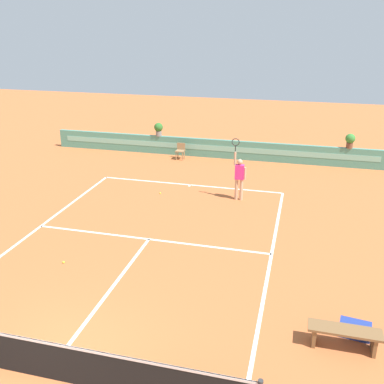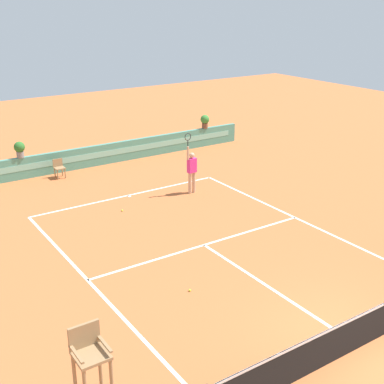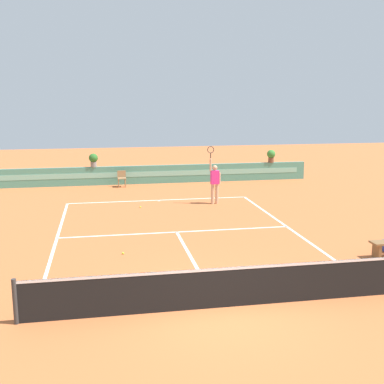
% 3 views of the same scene
% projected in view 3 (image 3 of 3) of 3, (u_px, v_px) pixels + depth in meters
% --- Properties ---
extents(ground_plane, '(60.00, 60.00, 0.00)m').
position_uv_depth(ground_plane, '(178.00, 235.00, 16.92)').
color(ground_plane, '#BC6033').
extents(court_lines, '(8.32, 11.94, 0.01)m').
position_uv_depth(court_lines, '(175.00, 230.00, 17.61)').
color(court_lines, white).
rests_on(court_lines, ground).
extents(net, '(8.92, 0.10, 1.00)m').
position_uv_depth(net, '(219.00, 286.00, 11.03)').
color(net, '#333333').
rests_on(net, ground).
extents(back_wall_barrier, '(18.00, 0.21, 1.00)m').
position_uv_depth(back_wall_barrier, '(149.00, 175.00, 26.84)').
color(back_wall_barrier, '#4C8E7A').
rests_on(back_wall_barrier, ground).
extents(ball_kid_chair, '(0.44, 0.44, 0.85)m').
position_uv_depth(ball_kid_chair, '(122.00, 178.00, 25.87)').
color(ball_kid_chair, '#99754C').
rests_on(ball_kid_chair, ground).
extents(tennis_player, '(0.62, 0.24, 2.58)m').
position_uv_depth(tennis_player, '(215.00, 181.00, 21.68)').
color(tennis_player, tan).
rests_on(tennis_player, ground).
extents(tennis_ball_near_baseline, '(0.07, 0.07, 0.07)m').
position_uv_depth(tennis_ball_near_baseline, '(123.00, 253.00, 14.87)').
color(tennis_ball_near_baseline, '#CCE033').
rests_on(tennis_ball_near_baseline, ground).
extents(tennis_ball_mid_court, '(0.07, 0.07, 0.07)m').
position_uv_depth(tennis_ball_mid_court, '(140.00, 207.00, 21.08)').
color(tennis_ball_mid_court, '#CCE033').
rests_on(tennis_ball_mid_court, ground).
extents(potted_plant_far_right, '(0.48, 0.48, 0.72)m').
position_uv_depth(potted_plant_far_right, '(271.00, 155.00, 27.92)').
color(potted_plant_far_right, brown).
rests_on(potted_plant_far_right, back_wall_barrier).
extents(potted_plant_left, '(0.48, 0.48, 0.72)m').
position_uv_depth(potted_plant_left, '(93.00, 159.00, 26.14)').
color(potted_plant_left, gray).
rests_on(potted_plant_left, back_wall_barrier).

